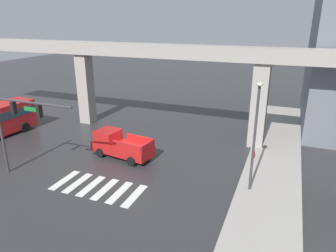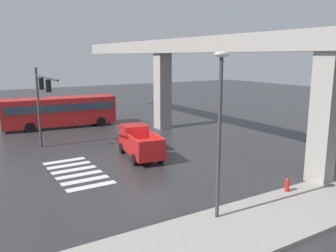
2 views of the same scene
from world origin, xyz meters
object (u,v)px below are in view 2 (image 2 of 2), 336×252
pickup_truck (139,143)px  city_bus (60,110)px  traffic_signal_mast (42,94)px  fire_hydrant (287,186)px  street_lamp_near_corner (220,118)px

pickup_truck → city_bus: (-13.32, -2.08, 0.73)m
city_bus → traffic_signal_mast: size_ratio=1.69×
city_bus → pickup_truck: bearing=8.9°
fire_hydrant → street_lamp_near_corner: bearing=-85.4°
street_lamp_near_corner → fire_hydrant: size_ratio=8.52×
traffic_signal_mast → fire_hydrant: size_ratio=7.64×
pickup_truck → city_bus: 13.50m
pickup_truck → city_bus: city_bus is taller
pickup_truck → city_bus: size_ratio=0.48×
city_bus → fire_hydrant: size_ratio=12.93×
city_bus → traffic_signal_mast: 9.75m
city_bus → street_lamp_near_corner: 24.13m
city_bus → fire_hydrant: (23.55, 5.49, -1.29)m
pickup_truck → fire_hydrant: pickup_truck is taller
traffic_signal_mast → pickup_truck: bearing=50.0°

